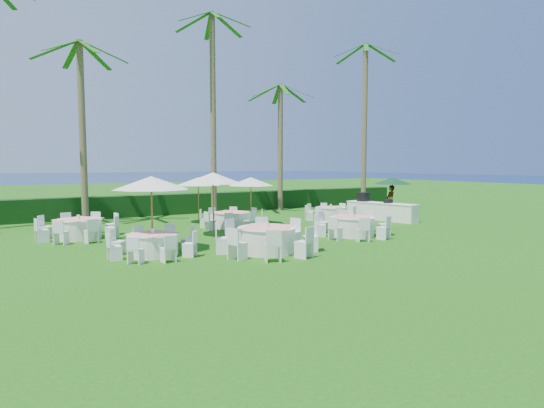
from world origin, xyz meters
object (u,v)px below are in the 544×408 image
Objects in this scene: umbrella_a at (151,183)px; banquet_table_c at (352,226)px; umbrella_green at (393,181)px; buffet_table at (381,211)px; banquet_table_e at (231,219)px; banquet_table_f at (331,213)px; banquet_table_b at (267,239)px; banquet_table_a at (153,244)px; umbrella_c at (198,181)px; umbrella_d at (251,181)px; umbrella_b at (213,178)px; staff_person at (391,201)px; banquet_table_d at (79,228)px.

banquet_table_c is at bearing -5.74° from umbrella_a.
buffet_table is at bearing -153.26° from umbrella_green.
banquet_table_e is 5.87m from banquet_table_f.
banquet_table_b reaches higher than banquet_table_c.
banquet_table_a is 8.51m from umbrella_c.
banquet_table_b is 1.51× the size of umbrella_green.
umbrella_d is at bearing -47.47° from umbrella_c.
umbrella_c reaches higher than banquet_table_b.
banquet_table_c is at bearing -61.51° from umbrella_c.
umbrella_a is 7.71m from umbrella_c.
umbrella_d is (1.22, 0.33, 1.75)m from banquet_table_e.
banquet_table_e is (1.59, 6.12, -0.07)m from banquet_table_b.
umbrella_b is (-0.13, 4.25, 1.95)m from banquet_table_b.
staff_person is at bearing 33.37° from banquet_table_c.
banquet_table_e is at bearing 39.47° from umbrella_a.
umbrella_d is at bearing 175.10° from banquet_table_f.
umbrella_b is at bearing -173.54° from umbrella_green.
umbrella_c is 0.99× the size of umbrella_d.
banquet_table_b is 4.67m from umbrella_b.
banquet_table_f is 8.06m from umbrella_b.
umbrella_green is (8.66, -0.89, -0.10)m from umbrella_d.
banquet_table_f is 0.66× the size of buffet_table.
umbrella_c reaches higher than umbrella_green.
umbrella_b reaches higher than umbrella_d.
banquet_table_b is 1.46× the size of umbrella_c.
umbrella_a reaches higher than umbrella_d.
banquet_table_a is 6.89m from banquet_table_e.
umbrella_b is (-7.58, -1.81, 2.04)m from banquet_table_f.
banquet_table_f is at bearing 173.00° from umbrella_green.
buffet_table is (-1.70, -0.86, -1.54)m from umbrella_green.
banquet_table_e is 9.75m from staff_person.
umbrella_c is 10.90m from staff_person.
banquet_table_b is at bearing -140.93° from banquet_table_f.
staff_person is (8.49, -0.93, -1.24)m from umbrella_d.
umbrella_b is at bearing -132.49° from banquet_table_e.
banquet_table_e is 6.65m from umbrella_a.
banquet_table_b is 12.85m from umbrella_green.
banquet_table_e is 0.71× the size of buffet_table.
banquet_table_a is 1.24× the size of umbrella_d.
banquet_table_b is at bearing -104.57° from banquet_table_e.
umbrella_b is (-1.72, -1.87, 2.02)m from banquet_table_e.
umbrella_d is at bearing 35.49° from umbrella_a.
staff_person reaches higher than banquet_table_b.
umbrella_c is (1.03, 4.29, -0.30)m from umbrella_b.
umbrella_a is at bearing -145.83° from umbrella_b.
banquet_table_b is 6.32m from banquet_table_e.
banquet_table_e is at bearing -19.41° from staff_person.
umbrella_a is 13.47m from buffet_table.
umbrella_c reaches higher than banquet_table_e.
banquet_table_d is at bearing 152.85° from banquet_table_c.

